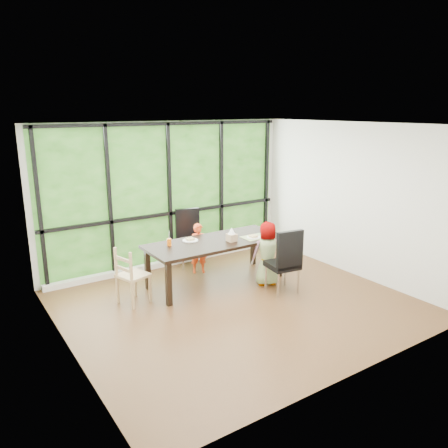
# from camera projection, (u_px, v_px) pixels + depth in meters

# --- Properties ---
(ground) EXTENTS (5.00, 5.00, 0.00)m
(ground) POSITION_uv_depth(u_px,v_px,m) (237.00, 304.00, 6.80)
(ground) COLOR black
(ground) RESTS_ON ground
(back_wall) EXTENTS (5.00, 0.00, 5.00)m
(back_wall) POSITION_uv_depth(u_px,v_px,m) (168.00, 195.00, 8.27)
(back_wall) COLOR silver
(back_wall) RESTS_ON ground
(foliage_backdrop) EXTENTS (4.80, 0.02, 2.65)m
(foliage_backdrop) POSITION_uv_depth(u_px,v_px,m) (169.00, 195.00, 8.25)
(foliage_backdrop) COLOR #204C14
(foliage_backdrop) RESTS_ON back_wall
(window_mullions) EXTENTS (4.80, 0.06, 2.65)m
(window_mullions) POSITION_uv_depth(u_px,v_px,m) (170.00, 195.00, 8.22)
(window_mullions) COLOR black
(window_mullions) RESTS_ON back_wall
(window_sill) EXTENTS (4.80, 0.12, 0.10)m
(window_sill) POSITION_uv_depth(u_px,v_px,m) (173.00, 262.00, 8.52)
(window_sill) COLOR silver
(window_sill) RESTS_ON ground
(dining_table) EXTENTS (2.48, 1.21, 0.75)m
(dining_table) POSITION_uv_depth(u_px,v_px,m) (216.00, 262.00, 7.55)
(dining_table) COLOR black
(dining_table) RESTS_ON ground
(chair_window_leather) EXTENTS (0.57, 0.57, 1.08)m
(chair_window_leather) POSITION_uv_depth(u_px,v_px,m) (190.00, 239.00, 8.31)
(chair_window_leather) COLOR black
(chair_window_leather) RESTS_ON ground
(chair_interior_leather) EXTENTS (0.52, 0.52, 1.08)m
(chair_interior_leather) POSITION_uv_depth(u_px,v_px,m) (282.00, 260.00, 7.13)
(chair_interior_leather) COLOR black
(chair_interior_leather) RESTS_ON ground
(chair_end_beech) EXTENTS (0.50, 0.52, 0.90)m
(chair_end_beech) POSITION_uv_depth(u_px,v_px,m) (133.00, 275.00, 6.74)
(chair_end_beech) COLOR tan
(chair_end_beech) RESTS_ON ground
(child_toddler) EXTENTS (0.39, 0.32, 0.92)m
(child_toddler) POSITION_uv_depth(u_px,v_px,m) (199.00, 248.00, 8.00)
(child_toddler) COLOR #E64418
(child_toddler) RESTS_ON ground
(child_older) EXTENTS (0.63, 0.53, 1.10)m
(child_older) POSITION_uv_depth(u_px,v_px,m) (268.00, 253.00, 7.45)
(child_older) COLOR slate
(child_older) RESTS_ON ground
(placemat) EXTENTS (0.44, 0.32, 0.01)m
(placemat) POSITION_uv_depth(u_px,v_px,m) (255.00, 237.00, 7.66)
(placemat) COLOR tan
(placemat) RESTS_ON dining_table
(plate_far) EXTENTS (0.26, 0.26, 0.02)m
(plate_far) POSITION_uv_depth(u_px,v_px,m) (190.00, 240.00, 7.45)
(plate_far) COLOR white
(plate_far) RESTS_ON dining_table
(plate_near) EXTENTS (0.24, 0.24, 0.01)m
(plate_near) POSITION_uv_depth(u_px,v_px,m) (253.00, 237.00, 7.62)
(plate_near) COLOR white
(plate_near) RESTS_ON dining_table
(orange_cup) EXTENTS (0.07, 0.07, 0.12)m
(orange_cup) POSITION_uv_depth(u_px,v_px,m) (169.00, 242.00, 7.18)
(orange_cup) COLOR orange
(orange_cup) RESTS_ON dining_table
(green_cup) EXTENTS (0.07, 0.07, 0.11)m
(green_cup) POSITION_uv_depth(u_px,v_px,m) (272.00, 232.00, 7.77)
(green_cup) COLOR #46CF2A
(green_cup) RESTS_ON dining_table
(white_mug) EXTENTS (0.08, 0.08, 0.08)m
(white_mug) POSITION_uv_depth(u_px,v_px,m) (265.00, 228.00, 8.09)
(white_mug) COLOR white
(white_mug) RESTS_ON dining_table
(tissue_box) EXTENTS (0.15, 0.15, 0.13)m
(tissue_box) POSITION_uv_depth(u_px,v_px,m) (232.00, 238.00, 7.42)
(tissue_box) COLOR tan
(tissue_box) RESTS_ON dining_table
(crepe_rolls_far) EXTENTS (0.15, 0.12, 0.04)m
(crepe_rolls_far) POSITION_uv_depth(u_px,v_px,m) (190.00, 239.00, 7.44)
(crepe_rolls_far) COLOR tan
(crepe_rolls_far) RESTS_ON plate_far
(crepe_rolls_near) EXTENTS (0.15, 0.12, 0.04)m
(crepe_rolls_near) POSITION_uv_depth(u_px,v_px,m) (253.00, 236.00, 7.61)
(crepe_rolls_near) COLOR tan
(crepe_rolls_near) RESTS_ON plate_near
(straw_white) EXTENTS (0.01, 0.04, 0.20)m
(straw_white) POSITION_uv_depth(u_px,v_px,m) (169.00, 236.00, 7.16)
(straw_white) COLOR white
(straw_white) RESTS_ON orange_cup
(straw_pink) EXTENTS (0.01, 0.04, 0.20)m
(straw_pink) POSITION_uv_depth(u_px,v_px,m) (272.00, 227.00, 7.74)
(straw_pink) COLOR pink
(straw_pink) RESTS_ON green_cup
(tissue) EXTENTS (0.12, 0.12, 0.11)m
(tissue) POSITION_uv_depth(u_px,v_px,m) (232.00, 231.00, 7.39)
(tissue) COLOR white
(tissue) RESTS_ON tissue_box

